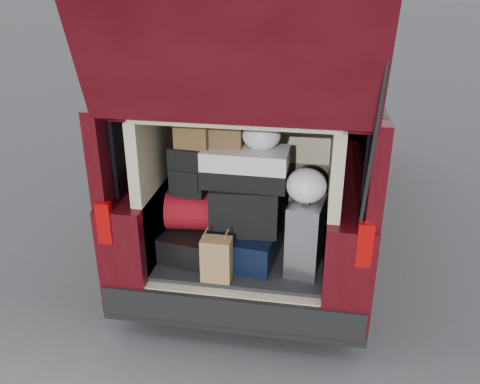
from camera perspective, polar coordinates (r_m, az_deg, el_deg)
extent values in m
plane|color=#3D3D40|center=(4.16, -0.16, -14.81)|extent=(80.00, 80.00, 0.00)
cylinder|color=black|center=(4.47, -9.75, -7.07)|extent=(0.24, 0.64, 0.64)
cylinder|color=black|center=(4.26, 11.86, -8.99)|extent=(0.24, 0.64, 0.64)
cylinder|color=black|center=(7.38, -1.49, 6.19)|extent=(0.24, 0.64, 0.64)
cylinder|color=black|center=(7.25, 11.39, 5.38)|extent=(0.24, 0.64, 0.64)
cube|color=black|center=(5.78, 3.39, 0.20)|extent=(1.90, 4.85, 0.08)
cube|color=#3E050B|center=(5.75, -4.33, 4.75)|extent=(0.33, 4.85, 0.80)
cube|color=#3E050B|center=(5.59, 11.52, 3.75)|extent=(0.33, 4.85, 0.80)
cube|color=#3E050B|center=(5.35, 3.78, 14.71)|extent=(1.82, 4.46, 0.10)
cube|color=black|center=(5.47, -5.81, 11.76)|extent=(0.12, 4.25, 0.68)
cube|color=black|center=(5.29, 13.26, 10.81)|extent=(0.12, 4.25, 0.68)
cube|color=black|center=(3.69, -0.97, -12.80)|extent=(1.86, 0.16, 0.22)
cube|color=#990505|center=(3.56, -14.92, -3.35)|extent=(0.10, 0.06, 0.30)
cube|color=#990505|center=(3.28, 13.83, -5.76)|extent=(0.10, 0.06, 0.30)
cube|color=black|center=(4.08, 0.50, -6.71)|extent=(1.24, 1.05, 0.06)
cube|color=#C0B794|center=(3.95, -8.96, 1.75)|extent=(0.08, 1.05, 1.15)
cube|color=#C0B794|center=(3.76, 10.50, 0.42)|extent=(0.08, 1.05, 1.15)
cube|color=#C0B794|center=(4.31, 1.73, 3.99)|extent=(1.34, 0.06, 1.15)
cube|color=#C0B794|center=(3.60, 0.57, 9.98)|extent=(1.34, 1.05, 0.06)
cube|color=#3E050B|center=(2.79, -1.94, 16.79)|extent=(1.75, 0.38, 1.02)
cylinder|color=black|center=(2.95, 14.72, 4.22)|extent=(0.02, 0.90, 0.76)
cube|color=black|center=(4.21, 0.49, -9.57)|extent=(1.24, 1.05, 0.55)
cube|color=black|center=(3.98, -5.22, -5.44)|extent=(0.47, 0.58, 0.21)
cube|color=black|center=(3.89, 0.83, -5.81)|extent=(0.50, 0.59, 0.24)
cube|color=white|center=(3.72, 7.37, -4.84)|extent=(0.28, 0.40, 0.55)
cube|color=olive|center=(3.62, -2.65, -7.56)|extent=(0.21, 0.14, 0.33)
cube|color=maroon|center=(3.88, -4.89, -2.06)|extent=(0.48, 0.33, 0.29)
cube|color=black|center=(3.76, 0.51, -1.87)|extent=(0.51, 0.33, 0.36)
cube|color=black|center=(3.73, -5.84, 2.34)|extent=(0.27, 0.19, 0.37)
cube|color=silver|center=(3.66, 0.61, 2.83)|extent=(0.62, 0.33, 0.28)
cube|color=brown|center=(3.66, -5.21, 6.84)|extent=(0.26, 0.22, 0.22)
cube|color=brown|center=(3.65, -1.55, 7.10)|extent=(0.25, 0.21, 0.25)
ellipsoid|color=white|center=(3.57, 2.42, 6.44)|extent=(0.28, 0.26, 0.22)
ellipsoid|color=white|center=(3.53, 7.47, 0.72)|extent=(0.32, 0.31, 0.24)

